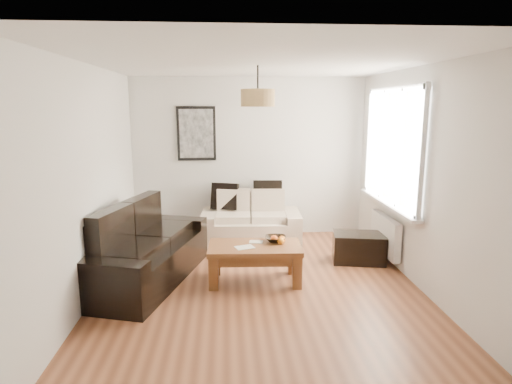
{
  "coord_description": "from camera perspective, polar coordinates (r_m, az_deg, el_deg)",
  "views": [
    {
      "loc": [
        -0.38,
        -4.83,
        2.14
      ],
      "look_at": [
        0.0,
        0.6,
        1.05
      ],
      "focal_mm": 30.28,
      "sensor_mm": 36.0,
      "label": 1
    }
  ],
  "objects": [
    {
      "name": "floor",
      "position": [
        5.3,
        0.46,
        -12.51
      ],
      "size": [
        4.5,
        4.5,
        0.0
      ],
      "primitive_type": "plane",
      "color": "brown",
      "rests_on": "ground"
    },
    {
      "name": "ceiling",
      "position": [
        4.87,
        0.52,
        16.74
      ],
      "size": [
        3.8,
        4.5,
        0.0
      ],
      "primitive_type": null,
      "color": "white",
      "rests_on": "floor"
    },
    {
      "name": "wall_back",
      "position": [
        7.14,
        -0.93,
        4.56
      ],
      "size": [
        3.8,
        0.04,
        2.6
      ],
      "primitive_type": null,
      "color": "silver",
      "rests_on": "floor"
    },
    {
      "name": "wall_front",
      "position": [
        2.74,
        4.19,
        -6.54
      ],
      "size": [
        3.8,
        0.04,
        2.6
      ],
      "primitive_type": null,
      "color": "silver",
      "rests_on": "floor"
    },
    {
      "name": "wall_left",
      "position": [
        5.13,
        -21.17,
        1.14
      ],
      "size": [
        0.04,
        4.5,
        2.6
      ],
      "primitive_type": null,
      "color": "silver",
      "rests_on": "floor"
    },
    {
      "name": "wall_right",
      "position": [
        5.41,
        21.0,
        1.63
      ],
      "size": [
        0.04,
        4.5,
        2.6
      ],
      "primitive_type": null,
      "color": "silver",
      "rests_on": "floor"
    },
    {
      "name": "window_bay",
      "position": [
        6.08,
        17.71,
        5.7
      ],
      "size": [
        0.14,
        1.9,
        1.6
      ],
      "primitive_type": null,
      "color": "white",
      "rests_on": "wall_right"
    },
    {
      "name": "radiator",
      "position": [
        6.3,
        16.7,
        -5.4
      ],
      "size": [
        0.1,
        0.9,
        0.52
      ],
      "primitive_type": "cube",
      "color": "white",
      "rests_on": "wall_right"
    },
    {
      "name": "poster",
      "position": [
        7.08,
        -7.87,
        7.65
      ],
      "size": [
        0.62,
        0.04,
        0.87
      ],
      "primitive_type": null,
      "color": "black",
      "rests_on": "wall_back"
    },
    {
      "name": "pendant_shade",
      "position": [
        5.15,
        0.24,
        12.32
      ],
      "size": [
        0.4,
        0.4,
        0.2
      ],
      "primitive_type": "cylinder",
      "color": "tan",
      "rests_on": "ceiling"
    },
    {
      "name": "loveseat_cream",
      "position": [
        6.85,
        -0.68,
        -3.53
      ],
      "size": [
        1.59,
        0.92,
        0.77
      ],
      "primitive_type": null,
      "rotation": [
        0.0,
        0.0,
        -0.05
      ],
      "color": "#C1B39C",
      "rests_on": "floor"
    },
    {
      "name": "sofa_leather",
      "position": [
        5.55,
        -14.82,
        -6.89
      ],
      "size": [
        1.53,
        2.24,
        0.89
      ],
      "primitive_type": null,
      "rotation": [
        0.0,
        0.0,
        1.29
      ],
      "color": "black",
      "rests_on": "floor"
    },
    {
      "name": "coffee_table",
      "position": [
        5.4,
        -0.16,
        -9.38
      ],
      "size": [
        1.16,
        0.66,
        0.46
      ],
      "primitive_type": null,
      "rotation": [
        0.0,
        0.0,
        -0.04
      ],
      "color": "brown",
      "rests_on": "floor"
    },
    {
      "name": "ottoman",
      "position": [
        6.22,
        13.43,
        -7.16
      ],
      "size": [
        0.77,
        0.57,
        0.4
      ],
      "primitive_type": "cube",
      "rotation": [
        0.0,
        0.0,
        -0.18
      ],
      "color": "black",
      "rests_on": "floor"
    },
    {
      "name": "cushion_left",
      "position": [
        6.95,
        -4.14,
        -0.6
      ],
      "size": [
        0.45,
        0.25,
        0.43
      ],
      "primitive_type": "cube",
      "rotation": [
        0.0,
        0.0,
        -0.29
      ],
      "color": "black",
      "rests_on": "loveseat_cream"
    },
    {
      "name": "cushion_right",
      "position": [
        6.98,
        1.54,
        -0.37
      ],
      "size": [
        0.47,
        0.17,
        0.46
      ],
      "primitive_type": "cube",
      "rotation": [
        0.0,
        0.0,
        -0.06
      ],
      "color": "black",
      "rests_on": "loveseat_cream"
    },
    {
      "name": "fruit_bowl",
      "position": [
        5.46,
        2.6,
        -6.21
      ],
      "size": [
        0.29,
        0.29,
        0.07
      ],
      "primitive_type": "imported",
      "rotation": [
        0.0,
        0.0,
        -0.11
      ],
      "color": "black",
      "rests_on": "coffee_table"
    },
    {
      "name": "orange_a",
      "position": [
        5.36,
        3.29,
        -6.47
      ],
      "size": [
        0.11,
        0.11,
        0.09
      ],
      "primitive_type": "sphere",
      "rotation": [
        0.0,
        0.0,
        0.28
      ],
      "color": "orange",
      "rests_on": "fruit_bowl"
    },
    {
      "name": "orange_b",
      "position": [
        5.42,
        3.42,
        -6.27
      ],
      "size": [
        0.11,
        0.11,
        0.09
      ],
      "primitive_type": "sphere",
      "rotation": [
        0.0,
        0.0,
        -0.22
      ],
      "color": "orange",
      "rests_on": "fruit_bowl"
    },
    {
      "name": "orange_c",
      "position": [
        5.44,
        2.4,
        -6.21
      ],
      "size": [
        0.12,
        0.12,
        0.09
      ],
      "primitive_type": "sphere",
      "rotation": [
        0.0,
        0.0,
        -0.31
      ],
      "color": "#D95212",
      "rests_on": "fruit_bowl"
    },
    {
      "name": "papers",
      "position": [
        5.24,
        -1.51,
        -7.3
      ],
      "size": [
        0.26,
        0.22,
        0.01
      ],
      "primitive_type": "cube",
      "rotation": [
        0.0,
        0.0,
        0.35
      ],
      "color": "silver",
      "rests_on": "coffee_table"
    }
  ]
}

